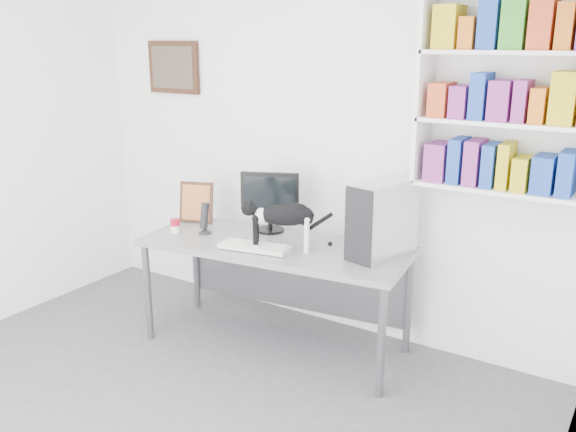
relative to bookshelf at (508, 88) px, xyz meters
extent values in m
cube|color=white|center=(-1.40, 0.15, -0.50)|extent=(4.00, 0.01, 2.70)
cube|color=white|center=(0.60, -1.85, -0.50)|extent=(0.01, 4.00, 2.70)
cube|color=white|center=(0.00, 0.00, 0.00)|extent=(1.03, 0.28, 1.24)
cube|color=#422615|center=(-2.70, 0.12, 0.05)|extent=(0.52, 0.04, 0.42)
cube|color=gray|center=(-1.35, -0.42, -1.46)|extent=(1.92, 0.93, 0.77)
cube|color=black|center=(-1.54, -0.20, -0.85)|extent=(0.47, 0.36, 0.45)
cube|color=beige|center=(-1.40, -0.59, -1.06)|extent=(0.50, 0.26, 0.04)
cube|color=silver|center=(-0.64, -0.24, -0.83)|extent=(0.32, 0.53, 0.49)
cylinder|color=black|center=(-1.90, -0.50, -0.96)|extent=(0.13, 0.13, 0.24)
cube|color=#422615|center=(-2.15, -0.30, -0.92)|extent=(0.28, 0.19, 0.32)
cylinder|color=#AE0E28|center=(-2.10, -0.59, -1.03)|extent=(0.07, 0.07, 0.10)
camera|label=1|loc=(0.85, -3.71, 0.27)|focal=38.00mm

